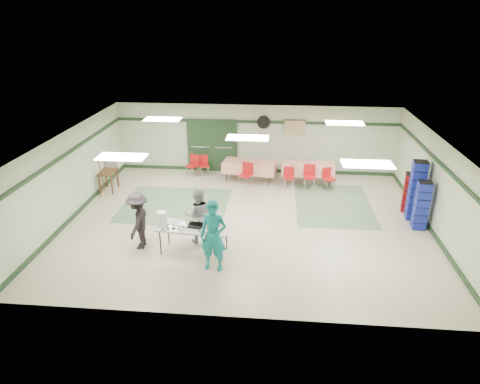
# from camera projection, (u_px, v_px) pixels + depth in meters

# --- Properties ---
(floor) EXTENTS (11.00, 11.00, 0.00)m
(floor) POSITION_uv_depth(u_px,v_px,m) (247.00, 221.00, 13.27)
(floor) COLOR beige
(floor) RESTS_ON ground
(ceiling) EXTENTS (11.00, 11.00, 0.00)m
(ceiling) POSITION_uv_depth(u_px,v_px,m) (248.00, 137.00, 12.21)
(ceiling) COLOR silver
(ceiling) RESTS_ON wall_back
(wall_back) EXTENTS (11.00, 0.00, 11.00)m
(wall_back) POSITION_uv_depth(u_px,v_px,m) (256.00, 139.00, 16.86)
(wall_back) COLOR beige
(wall_back) RESTS_ON floor
(wall_front) EXTENTS (11.00, 0.00, 11.00)m
(wall_front) POSITION_uv_depth(u_px,v_px,m) (231.00, 263.00, 8.62)
(wall_front) COLOR beige
(wall_front) RESTS_ON floor
(wall_left) EXTENTS (0.00, 9.00, 9.00)m
(wall_left) POSITION_uv_depth(u_px,v_px,m) (70.00, 175.00, 13.19)
(wall_left) COLOR beige
(wall_left) RESTS_ON floor
(wall_right) EXTENTS (0.00, 9.00, 9.00)m
(wall_right) POSITION_uv_depth(u_px,v_px,m) (438.00, 187.00, 12.28)
(wall_right) COLOR beige
(wall_right) RESTS_ON floor
(trim_back) EXTENTS (11.00, 0.06, 0.10)m
(trim_back) POSITION_uv_depth(u_px,v_px,m) (256.00, 122.00, 16.56)
(trim_back) COLOR #1E371E
(trim_back) RESTS_ON wall_back
(baseboard_back) EXTENTS (11.00, 0.06, 0.12)m
(baseboard_back) POSITION_uv_depth(u_px,v_px,m) (255.00, 170.00, 17.34)
(baseboard_back) COLOR #1E371E
(baseboard_back) RESTS_ON floor
(trim_left) EXTENTS (0.06, 9.00, 0.10)m
(trim_left) POSITION_uv_depth(u_px,v_px,m) (67.00, 153.00, 12.91)
(trim_left) COLOR #1E371E
(trim_left) RESTS_ON wall_back
(baseboard_left) EXTENTS (0.06, 9.00, 0.12)m
(baseboard_left) POSITION_uv_depth(u_px,v_px,m) (77.00, 213.00, 13.70)
(baseboard_left) COLOR #1E371E
(baseboard_left) RESTS_ON floor
(trim_right) EXTENTS (0.06, 9.00, 0.10)m
(trim_right) POSITION_uv_depth(u_px,v_px,m) (441.00, 164.00, 12.01)
(trim_right) COLOR #1E371E
(trim_right) RESTS_ON wall_back
(baseboard_right) EXTENTS (0.06, 9.00, 0.12)m
(baseboard_right) POSITION_uv_depth(u_px,v_px,m) (429.00, 227.00, 12.79)
(baseboard_right) COLOR #1E371E
(baseboard_right) RESTS_ON floor
(green_patch_a) EXTENTS (3.50, 3.00, 0.01)m
(green_patch_a) POSITION_uv_depth(u_px,v_px,m) (175.00, 205.00, 14.39)
(green_patch_a) COLOR gray
(green_patch_a) RESTS_ON floor
(green_patch_b) EXTENTS (2.50, 3.50, 0.01)m
(green_patch_b) POSITION_uv_depth(u_px,v_px,m) (333.00, 204.00, 14.41)
(green_patch_b) COLOR gray
(green_patch_b) RESTS_ON floor
(double_door_left) EXTENTS (0.90, 0.06, 2.10)m
(double_door_left) POSITION_uv_depth(u_px,v_px,m) (201.00, 145.00, 17.10)
(double_door_left) COLOR gray
(double_door_left) RESTS_ON floor
(double_door_right) EXTENTS (0.90, 0.06, 2.10)m
(double_door_right) POSITION_uv_depth(u_px,v_px,m) (224.00, 146.00, 17.02)
(double_door_right) COLOR gray
(double_door_right) RESTS_ON floor
(door_frame) EXTENTS (2.00, 0.03, 2.15)m
(door_frame) POSITION_uv_depth(u_px,v_px,m) (212.00, 146.00, 17.05)
(door_frame) COLOR #1E371E
(door_frame) RESTS_ON floor
(wall_fan) EXTENTS (0.50, 0.10, 0.50)m
(wall_fan) POSITION_uv_depth(u_px,v_px,m) (264.00, 122.00, 16.50)
(wall_fan) COLOR black
(wall_fan) RESTS_ON wall_back
(scroll_banner) EXTENTS (0.80, 0.02, 0.60)m
(scroll_banner) POSITION_uv_depth(u_px,v_px,m) (295.00, 128.00, 16.48)
(scroll_banner) COLOR tan
(scroll_banner) RESTS_ON wall_back
(serving_table) EXTENTS (1.99, 0.97, 0.76)m
(serving_table) POSITION_uv_depth(u_px,v_px,m) (193.00, 228.00, 11.32)
(serving_table) COLOR #BBBAB5
(serving_table) RESTS_ON floor
(sheet_tray_right) EXTENTS (0.64, 0.51, 0.02)m
(sheet_tray_right) POSITION_uv_depth(u_px,v_px,m) (211.00, 229.00, 11.16)
(sheet_tray_right) COLOR silver
(sheet_tray_right) RESTS_ON serving_table
(sheet_tray_mid) EXTENTS (0.58, 0.46, 0.02)m
(sheet_tray_mid) POSITION_uv_depth(u_px,v_px,m) (190.00, 224.00, 11.42)
(sheet_tray_mid) COLOR silver
(sheet_tray_mid) RESTS_ON serving_table
(sheet_tray_left) EXTENTS (0.58, 0.46, 0.02)m
(sheet_tray_left) POSITION_uv_depth(u_px,v_px,m) (172.00, 229.00, 11.18)
(sheet_tray_left) COLOR silver
(sheet_tray_left) RESTS_ON serving_table
(baking_pan) EXTENTS (0.46, 0.31, 0.08)m
(baking_pan) POSITION_uv_depth(u_px,v_px,m) (197.00, 225.00, 11.30)
(baking_pan) COLOR black
(baking_pan) RESTS_ON serving_table
(foam_box_stack) EXTENTS (0.24, 0.22, 0.40)m
(foam_box_stack) POSITION_uv_depth(u_px,v_px,m) (162.00, 219.00, 11.30)
(foam_box_stack) COLOR white
(foam_box_stack) RESTS_ON serving_table
(volunteer_teal) EXTENTS (0.73, 0.53, 1.86)m
(volunteer_teal) POSITION_uv_depth(u_px,v_px,m) (213.00, 236.00, 10.50)
(volunteer_teal) COLOR teal
(volunteer_teal) RESTS_ON floor
(volunteer_grey) EXTENTS (0.85, 0.70, 1.60)m
(volunteer_grey) POSITION_uv_depth(u_px,v_px,m) (198.00, 215.00, 11.86)
(volunteer_grey) COLOR gray
(volunteer_grey) RESTS_ON floor
(volunteer_dark) EXTENTS (0.60, 1.04, 1.61)m
(volunteer_dark) POSITION_uv_depth(u_px,v_px,m) (138.00, 221.00, 11.54)
(volunteer_dark) COLOR black
(volunteer_dark) RESTS_ON floor
(dining_table_a) EXTENTS (1.97, 0.93, 0.77)m
(dining_table_a) POSITION_uv_depth(u_px,v_px,m) (308.00, 168.00, 16.04)
(dining_table_a) COLOR red
(dining_table_a) RESTS_ON floor
(dining_table_b) EXTENTS (2.07, 1.14, 0.77)m
(dining_table_b) POSITION_uv_depth(u_px,v_px,m) (249.00, 167.00, 16.22)
(dining_table_b) COLOR red
(dining_table_b) RESTS_ON floor
(chair_a) EXTENTS (0.42, 0.42, 0.90)m
(chair_a) POSITION_uv_depth(u_px,v_px,m) (310.00, 174.00, 15.53)
(chair_a) COLOR red
(chair_a) RESTS_ON floor
(chair_b) EXTENTS (0.39, 0.39, 0.79)m
(chair_b) POSITION_uv_depth(u_px,v_px,m) (289.00, 175.00, 15.60)
(chair_b) COLOR red
(chair_b) RESTS_ON floor
(chair_c) EXTENTS (0.50, 0.50, 0.81)m
(chair_c) POSITION_uv_depth(u_px,v_px,m) (328.00, 176.00, 15.48)
(chair_c) COLOR red
(chair_c) RESTS_ON floor
(chair_d) EXTENTS (0.55, 0.55, 0.90)m
(chair_d) POSITION_uv_depth(u_px,v_px,m) (246.00, 172.00, 15.71)
(chair_d) COLOR red
(chair_d) RESTS_ON floor
(chair_loose_a) EXTENTS (0.47, 0.47, 0.79)m
(chair_loose_a) POSITION_uv_depth(u_px,v_px,m) (204.00, 163.00, 16.84)
(chair_loose_a) COLOR red
(chair_loose_a) RESTS_ON floor
(chair_loose_b) EXTENTS (0.55, 0.55, 0.88)m
(chair_loose_b) POSITION_uv_depth(u_px,v_px,m) (193.00, 163.00, 16.67)
(chair_loose_b) COLOR red
(chair_loose_b) RESTS_ON floor
(crate_stack_blue_a) EXTENTS (0.46, 0.46, 1.90)m
(crate_stack_blue_a) POSITION_uv_depth(u_px,v_px,m) (416.00, 191.00, 13.08)
(crate_stack_blue_a) COLOR #1B2CA7
(crate_stack_blue_a) RESTS_ON floor
(crate_stack_red) EXTENTS (0.48, 0.48, 1.29)m
(crate_stack_red) POSITION_uv_depth(u_px,v_px,m) (410.00, 193.00, 13.72)
(crate_stack_red) COLOR maroon
(crate_stack_red) RESTS_ON floor
(crate_stack_blue_b) EXTENTS (0.41, 0.41, 1.50)m
(crate_stack_blue_b) POSITION_uv_depth(u_px,v_px,m) (421.00, 205.00, 12.57)
(crate_stack_blue_b) COLOR #1B2CA7
(crate_stack_blue_b) RESTS_ON floor
(printer_table) EXTENTS (0.58, 0.86, 0.74)m
(printer_table) POSITION_uv_depth(u_px,v_px,m) (108.00, 174.00, 15.29)
(printer_table) COLOR brown
(printer_table) RESTS_ON floor
(office_printer) EXTENTS (0.57, 0.52, 0.40)m
(office_printer) POSITION_uv_depth(u_px,v_px,m) (114.00, 159.00, 15.82)
(office_printer) COLOR #B5B4B0
(office_printer) RESTS_ON printer_table
(broom) EXTENTS (0.04, 0.24, 1.49)m
(broom) POSITION_uv_depth(u_px,v_px,m) (101.00, 174.00, 14.89)
(broom) COLOR brown
(broom) RESTS_ON floor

